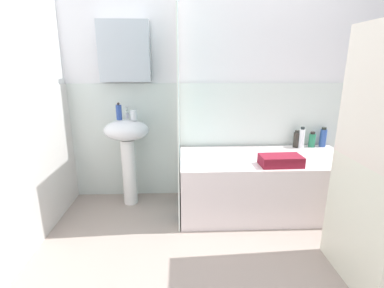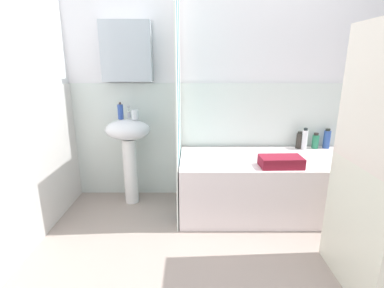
# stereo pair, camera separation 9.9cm
# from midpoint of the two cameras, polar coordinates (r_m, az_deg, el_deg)

# --- Properties ---
(ground_plane) EXTENTS (4.80, 5.60, 0.04)m
(ground_plane) POSITION_cam_midpoint_polar(r_m,az_deg,el_deg) (2.20, 10.22, -24.13)
(ground_plane) COLOR #A29188
(wall_back_tiled) EXTENTS (3.60, 0.18, 2.40)m
(wall_back_tiled) POSITION_cam_midpoint_polar(r_m,az_deg,el_deg) (2.95, 6.00, 10.96)
(wall_back_tiled) COLOR white
(wall_back_tiled) RESTS_ON ground_plane
(wall_left_tiled) EXTENTS (0.07, 1.81, 2.40)m
(wall_left_tiled) POSITION_cam_midpoint_polar(r_m,az_deg,el_deg) (2.36, -31.20, 7.01)
(wall_left_tiled) COLOR white
(wall_left_tiled) RESTS_ON ground_plane
(sink) EXTENTS (0.44, 0.34, 0.87)m
(sink) POSITION_cam_midpoint_polar(r_m,az_deg,el_deg) (2.85, -11.57, 0.26)
(sink) COLOR white
(sink) RESTS_ON ground_plane
(faucet) EXTENTS (0.03, 0.12, 0.12)m
(faucet) POSITION_cam_midpoint_polar(r_m,az_deg,el_deg) (2.87, -11.58, 6.37)
(faucet) COLOR silver
(faucet) RESTS_ON sink
(soap_dispenser) EXTENTS (0.05, 0.05, 0.16)m
(soap_dispenser) POSITION_cam_midpoint_polar(r_m,az_deg,el_deg) (2.82, -13.14, 6.37)
(soap_dispenser) COLOR #2C499E
(soap_dispenser) RESTS_ON sink
(toothbrush_cup) EXTENTS (0.07, 0.07, 0.09)m
(toothbrush_cup) POSITION_cam_midpoint_polar(r_m,az_deg,el_deg) (2.77, -10.29, 5.83)
(toothbrush_cup) COLOR silver
(toothbrush_cup) RESTS_ON sink
(bathtub) EXTENTS (1.60, 0.75, 0.54)m
(bathtub) POSITION_cam_midpoint_polar(r_m,az_deg,el_deg) (2.84, 15.39, -7.89)
(bathtub) COLOR white
(bathtub) RESTS_ON ground_plane
(shower_curtain) EXTENTS (0.01, 0.75, 2.00)m
(shower_curtain) POSITION_cam_midpoint_polar(r_m,az_deg,el_deg) (2.54, -1.56, 7.05)
(shower_curtain) COLOR white
(shower_curtain) RESTS_ON ground_plane
(body_wash_bottle) EXTENTS (0.07, 0.07, 0.21)m
(body_wash_bottle) POSITION_cam_midpoint_polar(r_m,az_deg,el_deg) (3.26, 26.38, 0.92)
(body_wash_bottle) COLOR #2F4F9B
(body_wash_bottle) RESTS_ON bathtub
(conditioner_bottle) EXTENTS (0.07, 0.07, 0.16)m
(conditioner_bottle) POSITION_cam_midpoint_polar(r_m,az_deg,el_deg) (3.21, 24.50, 0.52)
(conditioner_bottle) COLOR #277D56
(conditioner_bottle) RESTS_ON bathtub
(shampoo_bottle) EXTENTS (0.05, 0.05, 0.22)m
(shampoo_bottle) POSITION_cam_midpoint_polar(r_m,az_deg,el_deg) (3.12, 22.67, 0.88)
(shampoo_bottle) COLOR white
(shampoo_bottle) RESTS_ON bathtub
(lotion_bottle) EXTENTS (0.06, 0.06, 0.18)m
(lotion_bottle) POSITION_cam_midpoint_polar(r_m,az_deg,el_deg) (3.13, 21.71, 0.67)
(lotion_bottle) COLOR #2F2B26
(lotion_bottle) RESTS_ON bathtub
(towel_folded) EXTENTS (0.36, 0.20, 0.09)m
(towel_folded) POSITION_cam_midpoint_polar(r_m,az_deg,el_deg) (2.53, 18.61, -3.42)
(towel_folded) COLOR maroon
(towel_folded) RESTS_ON bathtub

